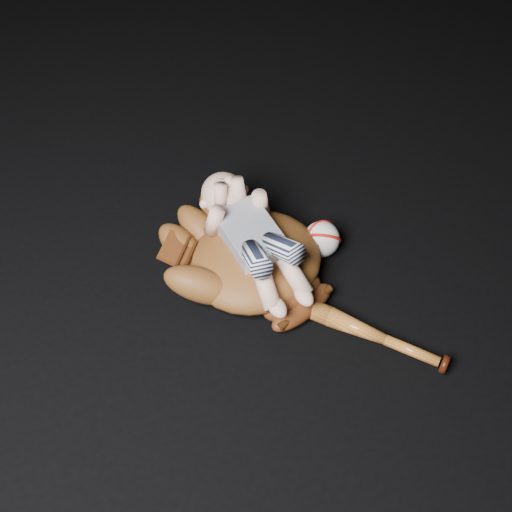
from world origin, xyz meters
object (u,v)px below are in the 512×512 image
at_px(baseball_bat, 341,321).
at_px(baseball, 322,239).
at_px(newborn_baby, 256,239).
at_px(baseball_glove, 255,256).

xyz_separation_m(baseball_bat, baseball, (0.09, 0.19, 0.02)).
bearing_deg(newborn_baby, baseball_bat, -65.33).
height_order(baseball_glove, newborn_baby, newborn_baby).
xyz_separation_m(newborn_baby, baseball_bat, (0.07, -0.21, -0.10)).
height_order(newborn_baby, baseball, newborn_baby).
bearing_deg(newborn_baby, baseball, -1.07).
xyz_separation_m(baseball_glove, newborn_baby, (-0.00, -0.00, 0.06)).
distance_m(baseball_glove, newborn_baby, 0.06).
distance_m(newborn_baby, baseball_bat, 0.24).
bearing_deg(baseball_bat, baseball_glove, 108.65).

